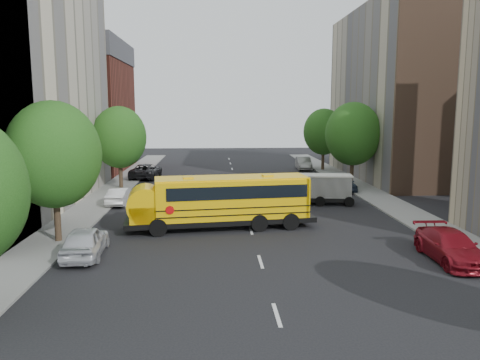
{
  "coord_description": "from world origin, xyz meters",
  "views": [
    {
      "loc": [
        -2.23,
        -29.97,
        7.42
      ],
      "look_at": [
        -0.45,
        2.0,
        2.55
      ],
      "focal_mm": 35.0,
      "sensor_mm": 36.0,
      "label": 1
    }
  ],
  "objects": [
    {
      "name": "ground",
      "position": [
        0.0,
        0.0,
        0.0
      ],
      "size": [
        120.0,
        120.0,
        0.0
      ],
      "primitive_type": "plane",
      "color": "black",
      "rests_on": "ground"
    },
    {
      "name": "sidewalk_left",
      "position": [
        -11.5,
        5.0,
        0.06
      ],
      "size": [
        3.0,
        80.0,
        0.12
      ],
      "primitive_type": "cube",
      "color": "slate",
      "rests_on": "ground"
    },
    {
      "name": "sidewalk_right",
      "position": [
        11.5,
        5.0,
        0.06
      ],
      "size": [
        3.0,
        80.0,
        0.12
      ],
      "primitive_type": "cube",
      "color": "slate",
      "rests_on": "ground"
    },
    {
      "name": "lane_markings",
      "position": [
        0.0,
        10.0,
        0.01
      ],
      "size": [
        0.15,
        64.0,
        0.01
      ],
      "primitive_type": "cube",
      "color": "silver",
      "rests_on": "ground"
    },
    {
      "name": "building_left_redbrick",
      "position": [
        -18.0,
        28.0,
        6.5
      ],
      "size": [
        10.0,
        15.0,
        13.0
      ],
      "primitive_type": "cube",
      "color": "maroon",
      "rests_on": "ground"
    },
    {
      "name": "building_right_far",
      "position": [
        18.0,
        20.0,
        9.0
      ],
      "size": [
        10.0,
        22.0,
        18.0
      ],
      "primitive_type": "cube",
      "color": "tan",
      "rests_on": "ground"
    },
    {
      "name": "building_right_sidewall",
      "position": [
        18.0,
        9.0,
        9.0
      ],
      "size": [
        10.1,
        0.3,
        18.0
      ],
      "primitive_type": "cube",
      "color": "brown",
      "rests_on": "ground"
    },
    {
      "name": "street_tree_1",
      "position": [
        -11.0,
        -4.0,
        4.95
      ],
      "size": [
        5.12,
        5.12,
        7.9
      ],
      "color": "#38281C",
      "rests_on": "ground"
    },
    {
      "name": "street_tree_2",
      "position": [
        -11.0,
        14.0,
        4.83
      ],
      "size": [
        4.99,
        4.99,
        7.71
      ],
      "color": "#38281C",
      "rests_on": "ground"
    },
    {
      "name": "street_tree_4",
      "position": [
        11.0,
        14.0,
        5.08
      ],
      "size": [
        5.25,
        5.25,
        8.1
      ],
      "color": "#38281C",
      "rests_on": "ground"
    },
    {
      "name": "street_tree_5",
      "position": [
        11.0,
        26.0,
        4.7
      ],
      "size": [
        4.86,
        4.86,
        7.51
      ],
      "color": "#38281C",
      "rests_on": "ground"
    },
    {
      "name": "school_bus",
      "position": [
        -1.96,
        -1.32,
        1.85
      ],
      "size": [
        12.02,
        4.19,
        3.32
      ],
      "rotation": [
        0.0,
        0.0,
        0.13
      ],
      "color": "black",
      "rests_on": "ground"
    },
    {
      "name": "safari_truck",
      "position": [
        5.9,
        5.95,
        1.23
      ],
      "size": [
        5.65,
        2.68,
        2.33
      ],
      "rotation": [
        0.0,
        0.0,
        -0.13
      ],
      "color": "black",
      "rests_on": "ground"
    },
    {
      "name": "parked_car_0",
      "position": [
        -8.8,
        -6.65,
        0.79
      ],
      "size": [
        2.13,
        4.73,
        1.58
      ],
      "primitive_type": "imported",
      "rotation": [
        0.0,
        0.0,
        3.2
      ],
      "color": "silver",
      "rests_on": "ground"
    },
    {
      "name": "parked_car_1",
      "position": [
        -9.6,
        6.58,
        0.67
      ],
      "size": [
        1.69,
        4.17,
        1.34
      ],
      "primitive_type": "imported",
      "rotation": [
        0.0,
        0.0,
        3.07
      ],
      "color": "white",
      "rests_on": "ground"
    },
    {
      "name": "parked_car_2",
      "position": [
        -9.6,
        20.5,
        0.8
      ],
      "size": [
        3.17,
        5.97,
        1.6
      ],
      "primitive_type": "imported",
      "rotation": [
        0.0,
        0.0,
        3.05
      ],
      "color": "black",
      "rests_on": "ground"
    },
    {
      "name": "parked_car_3",
      "position": [
        9.34,
        -8.38,
        0.75
      ],
      "size": [
        2.18,
        5.18,
        1.49
      ],
      "primitive_type": "imported",
      "rotation": [
        0.0,
        0.0,
        -0.02
      ],
      "color": "maroon",
      "rests_on": "ground"
    },
    {
      "name": "parked_car_4",
      "position": [
        9.6,
        11.77,
        0.72
      ],
      "size": [
        1.77,
        4.24,
        1.44
      ],
      "primitive_type": "imported",
      "rotation": [
        0.0,
        0.0,
        0.02
      ],
      "color": "#2D394F",
      "rests_on": "ground"
    },
    {
      "name": "parked_car_5",
      "position": [
        8.8,
        26.95,
        0.78
      ],
      "size": [
        1.94,
        4.83,
        1.56
      ],
      "primitive_type": "imported",
      "rotation": [
        0.0,
        0.0,
        -0.06
      ],
      "color": "gray",
      "rests_on": "ground"
    }
  ]
}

